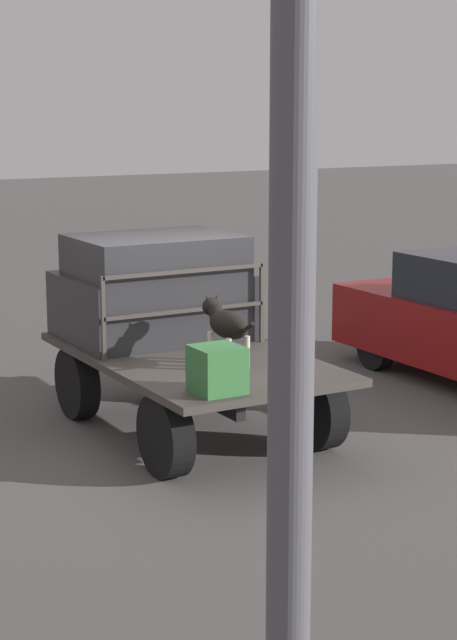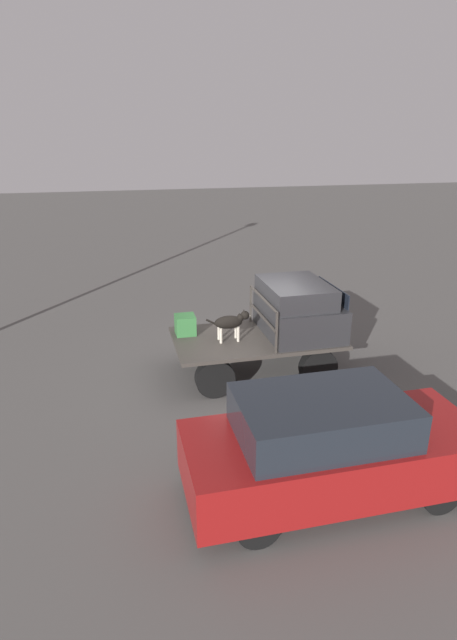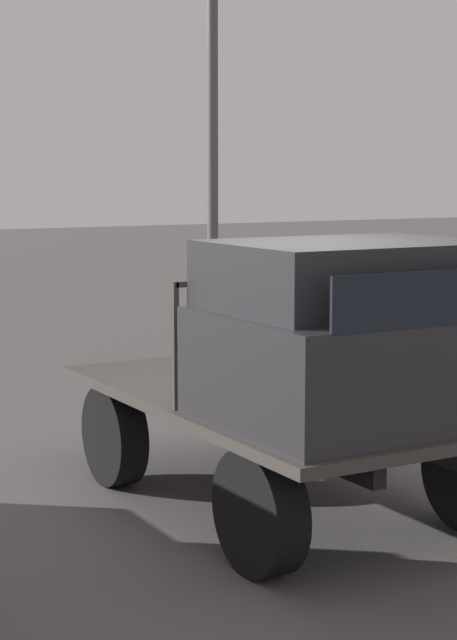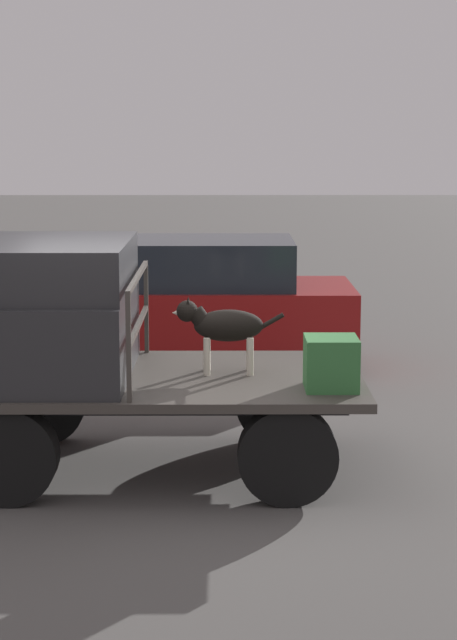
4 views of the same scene
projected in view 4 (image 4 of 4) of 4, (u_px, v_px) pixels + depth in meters
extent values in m
plane|color=#514F4C|center=(155.00, 470.00, 9.55)|extent=(80.00, 80.00, 0.00)
cylinder|color=black|center=(8.00, 456.00, 8.62)|extent=(0.81, 0.24, 0.81)
cylinder|color=black|center=(44.00, 401.00, 10.34)|extent=(0.81, 0.24, 0.81)
cylinder|color=black|center=(288.00, 455.00, 8.63)|extent=(0.81, 0.24, 0.81)
cylinder|color=black|center=(277.00, 401.00, 10.35)|extent=(0.81, 0.24, 0.81)
cube|color=black|center=(152.00, 404.00, 9.08)|extent=(3.35, 0.10, 0.18)
cube|color=black|center=(157.00, 384.00, 9.79)|extent=(3.35, 0.10, 0.18)
cube|color=#3D3833|center=(154.00, 379.00, 9.41)|extent=(3.65, 2.07, 0.08)
cube|color=#28282B|center=(41.00, 334.00, 9.33)|extent=(1.57, 1.95, 0.73)
cube|color=#28282B|center=(52.00, 267.00, 9.23)|extent=(1.33, 1.79, 0.45)
cube|color=#3D3833|center=(129.00, 347.00, 8.38)|extent=(0.04, 0.04, 0.89)
cube|color=#3D3833|center=(146.00, 307.00, 10.26)|extent=(0.04, 0.04, 0.89)
cube|color=#3D3833|center=(138.00, 277.00, 9.25)|extent=(0.04, 1.91, 0.04)
cube|color=#3D3833|center=(138.00, 325.00, 9.32)|extent=(0.04, 1.91, 0.04)
cylinder|color=beige|center=(207.00, 357.00, 9.35)|extent=(0.06, 0.06, 0.33)
cylinder|color=beige|center=(207.00, 352.00, 9.56)|extent=(0.06, 0.06, 0.33)
cylinder|color=beige|center=(250.00, 357.00, 9.35)|extent=(0.06, 0.06, 0.33)
cylinder|color=beige|center=(250.00, 352.00, 9.56)|extent=(0.06, 0.06, 0.33)
ellipsoid|color=black|center=(229.00, 326.00, 9.41)|extent=(0.61, 0.28, 0.28)
sphere|color=beige|center=(209.00, 331.00, 9.42)|extent=(0.13, 0.13, 0.13)
cylinder|color=black|center=(199.00, 317.00, 9.40)|extent=(0.20, 0.16, 0.19)
sphere|color=black|center=(187.00, 311.00, 9.39)|extent=(0.19, 0.19, 0.19)
cone|color=beige|center=(178.00, 313.00, 9.39)|extent=(0.10, 0.10, 0.10)
cone|color=black|center=(188.00, 303.00, 9.32)|extent=(0.06, 0.08, 0.10)
cone|color=black|center=(188.00, 301.00, 9.42)|extent=(0.06, 0.08, 0.10)
cylinder|color=black|center=(270.00, 322.00, 9.41)|extent=(0.26, 0.04, 0.17)
cube|color=#337038|center=(331.00, 363.00, 8.86)|extent=(0.44, 0.44, 0.44)
cylinder|color=black|center=(67.00, 356.00, 12.89)|extent=(0.60, 0.20, 0.60)
cylinder|color=black|center=(83.00, 333.00, 14.32)|extent=(0.60, 0.20, 0.60)
cylinder|color=black|center=(290.00, 356.00, 12.90)|extent=(0.60, 0.20, 0.60)
cylinder|color=black|center=(284.00, 333.00, 14.33)|extent=(0.60, 0.20, 0.60)
cube|color=maroon|center=(181.00, 317.00, 13.55)|extent=(4.35, 1.73, 0.80)
cube|color=#1E232B|center=(198.00, 262.00, 13.42)|extent=(2.39, 1.56, 0.58)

